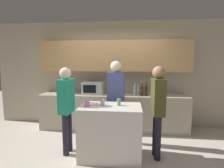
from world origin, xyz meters
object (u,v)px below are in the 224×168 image
cup_2 (103,102)px  person_left (66,104)px  potted_plant (163,87)px  bottle_1 (138,90)px  bottle_2 (142,91)px  bottle_3 (146,91)px  person_right (158,105)px  cup_1 (87,104)px  bottle_0 (135,90)px  plate_on_island (91,104)px  microwave (93,88)px  toaster (68,90)px  person_center (116,95)px  cup_0 (119,102)px

cup_2 → person_left: size_ratio=0.07×
potted_plant → person_left: size_ratio=0.25×
potted_plant → bottle_1: size_ratio=1.39×
bottle_2 → person_left: (-1.43, -1.16, -0.06)m
bottle_3 → person_right: (0.09, -1.17, -0.05)m
potted_plant → person_left: person_left is taller
bottle_2 → bottle_1: bearing=124.8°
person_left → person_right: bearing=94.2°
cup_1 → cup_2: 0.27m
bottle_0 → plate_on_island: (-0.81, -1.21, -0.07)m
microwave → potted_plant: bearing=0.1°
person_right → potted_plant: bearing=-18.6°
microwave → bottle_2: microwave is taller
bottle_1 → person_left: 1.86m
toaster → person_right: 2.42m
plate_on_island → person_left: bearing=-174.6°
plate_on_island → cup_2: bearing=-20.0°
potted_plant → person_right: (-0.32, -1.27, -0.13)m
toaster → person_center: bearing=-30.0°
cup_2 → person_left: bearing=176.8°
cup_1 → potted_plant: bearing=43.2°
microwave → cup_0: 1.48m
toaster → plate_on_island: 1.53m
person_left → potted_plant: bearing=127.3°
cup_2 → person_right: (0.95, 0.05, -0.03)m
bottle_0 → bottle_2: (0.17, -0.09, -0.01)m
person_center → person_right: person_center is taller
bottle_3 → person_left: bearing=-142.2°
person_left → bottle_0: bearing=138.8°
bottle_0 → cup_0: bottle_0 is taller
toaster → bottle_3: bearing=-3.0°
bottle_0 → person_center: person_center is taller
bottle_2 → bottle_3: (0.10, 0.02, 0.01)m
potted_plant → person_right: bearing=-104.0°
bottle_1 → person_center: (-0.49, -0.75, 0.02)m
cup_2 → person_left: (-0.67, 0.04, -0.05)m
bottle_3 → cup_2: bearing=-125.1°
plate_on_island → person_right: 1.17m
microwave → cup_1: bearing=-82.2°
microwave → person_left: 1.31m
bottle_0 → person_center: size_ratio=0.18×
microwave → person_center: bearing=-49.8°
bottle_1 → person_right: person_right is taller
toaster → bottle_1: 1.78m
microwave → bottle_2: (1.20, -0.12, -0.04)m
bottle_3 → microwave: bearing=175.5°
bottle_0 → person_right: 1.30m
person_center → person_left: bearing=36.7°
bottle_1 → cup_0: bearing=-107.0°
cup_0 → cup_2: size_ratio=1.08×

